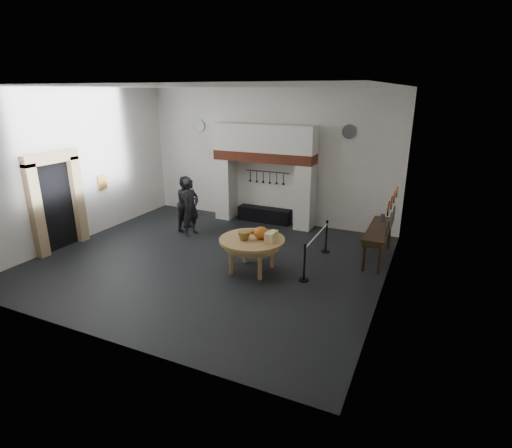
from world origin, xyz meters
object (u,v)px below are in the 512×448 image
at_px(work_table, 252,240).
at_px(side_table, 379,229).
at_px(iron_range, 265,215).
at_px(barrier_post_far, 326,237).
at_px(barrier_post_near, 304,264).
at_px(visitor_far, 187,203).
at_px(visitor_near, 191,207).

relative_size(work_table, side_table, 0.75).
xyz_separation_m(iron_range, work_table, (1.31, -3.85, 0.59)).
bearing_deg(barrier_post_far, barrier_post_near, -90.00).
distance_m(visitor_far, barrier_post_near, 5.15).
bearing_deg(visitor_near, visitor_far, 51.65).
xyz_separation_m(work_table, visitor_far, (-3.31, 2.06, 0.06)).
bearing_deg(iron_range, visitor_near, -126.01).
relative_size(visitor_far, barrier_post_near, 1.99).
bearing_deg(side_table, visitor_far, -179.71).
bearing_deg(work_table, visitor_near, 150.36).
distance_m(visitor_near, barrier_post_far, 4.34).
xyz_separation_m(iron_range, visitor_near, (-1.59, -2.19, 0.66)).
height_order(visitor_near, barrier_post_far, visitor_near).
relative_size(visitor_far, side_table, 0.81).
bearing_deg(visitor_near, barrier_post_far, -78.74).
bearing_deg(visitor_far, barrier_post_far, -93.87).
bearing_deg(barrier_post_near, barrier_post_far, 90.00).
relative_size(work_table, barrier_post_near, 1.84).
bearing_deg(visitor_far, side_table, -92.93).
bearing_deg(visitor_far, iron_range, -51.25).
bearing_deg(side_table, barrier_post_near, -123.83).
distance_m(side_table, barrier_post_far, 1.46).
xyz_separation_m(iron_range, side_table, (4.10, -1.76, 0.62)).
distance_m(visitor_far, side_table, 6.10).
distance_m(iron_range, visitor_far, 2.76).
height_order(work_table, visitor_near, visitor_near).
bearing_deg(barrier_post_far, work_table, -124.77).
height_order(side_table, barrier_post_near, same).
bearing_deg(side_table, visitor_near, -175.68).
distance_m(visitor_far, barrier_post_far, 4.72).
relative_size(work_table, visitor_near, 0.91).
bearing_deg(visitor_far, barrier_post_near, -116.83).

